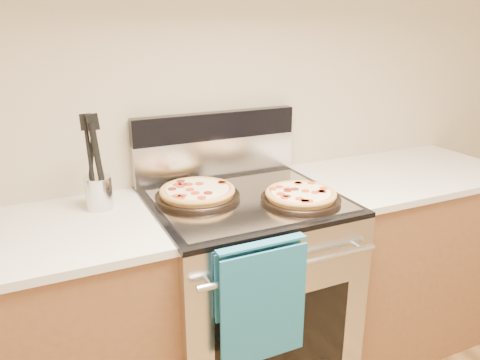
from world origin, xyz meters
name	(u,v)px	position (x,y,z in m)	size (l,w,h in m)	color
wall_back	(211,81)	(0.00, 2.00, 1.35)	(4.00, 4.00, 0.00)	#BEAD89
range_body	(245,299)	(0.00, 1.65, 0.45)	(0.76, 0.68, 0.90)	#B7B7BC
oven_window	(284,344)	(0.00, 1.31, 0.45)	(0.56, 0.01, 0.40)	black
cooktop	(245,201)	(0.00, 1.65, 0.91)	(0.76, 0.68, 0.02)	black
backsplash_lower	(216,158)	(0.00, 1.96, 1.01)	(0.76, 0.06, 0.18)	silver
backsplash_upper	(216,126)	(0.00, 1.96, 1.16)	(0.76, 0.06, 0.12)	black
oven_handle	(292,266)	(0.00, 1.27, 0.80)	(0.03, 0.03, 0.70)	silver
dish_towel	(261,300)	(-0.12, 1.27, 0.70)	(0.32, 0.05, 0.42)	#15606D
foil_sheet	(249,200)	(0.00, 1.62, 0.92)	(0.70, 0.55, 0.01)	gray
cabinet_left	(26,354)	(-0.88, 1.68, 0.44)	(1.00, 0.62, 0.88)	brown
countertop_left	(7,242)	(-0.88, 1.68, 0.90)	(1.02, 0.64, 0.03)	beige
cabinet_right	(395,257)	(0.88, 1.68, 0.44)	(1.00, 0.62, 0.88)	brown
countertop_right	(405,174)	(0.88, 1.68, 0.90)	(1.02, 0.64, 0.03)	beige
pepperoni_pizza_back	(197,193)	(-0.18, 1.72, 0.95)	(0.34, 0.34, 0.05)	#B07F36
pepperoni_pizza_front	(301,196)	(0.18, 1.52, 0.95)	(0.31, 0.31, 0.04)	#B07F36
utensil_crock	(99,193)	(-0.55, 1.82, 0.97)	(0.10, 0.10, 0.13)	silver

